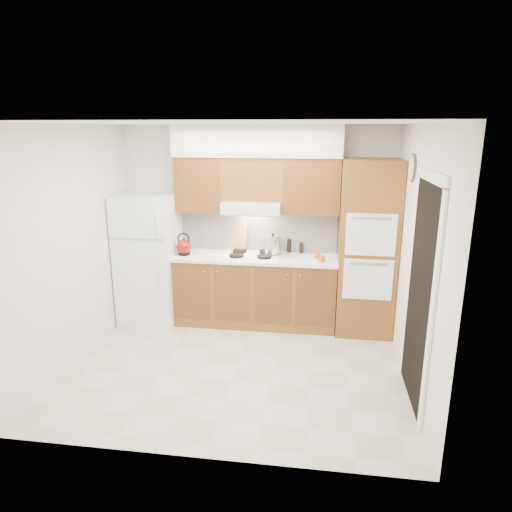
{
  "coord_description": "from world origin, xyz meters",
  "views": [
    {
      "loc": [
        0.84,
        -4.49,
        2.54
      ],
      "look_at": [
        0.14,
        0.45,
        1.15
      ],
      "focal_mm": 32.0,
      "sensor_mm": 36.0,
      "label": 1
    }
  ],
  "objects": [
    {
      "name": "upper_cab_right",
      "position": [
        0.72,
        1.33,
        1.85
      ],
      "size": [
        0.73,
        0.33,
        0.7
      ],
      "primitive_type": "cube",
      "color": "brown",
      "rests_on": "wall_back"
    },
    {
      "name": "wall_left",
      "position": [
        -1.8,
        0.0,
        1.3
      ],
      "size": [
        0.02,
        3.0,
        2.6
      ],
      "primitive_type": "cube",
      "color": "silver",
      "rests_on": "floor"
    },
    {
      "name": "ceiling",
      "position": [
        0.0,
        0.0,
        2.6
      ],
      "size": [
        3.6,
        3.6,
        0.0
      ],
      "primitive_type": "plane",
      "color": "white",
      "rests_on": "wall_back"
    },
    {
      "name": "doorway",
      "position": [
        1.79,
        -0.35,
        1.05
      ],
      "size": [
        0.02,
        0.9,
        2.1
      ],
      "primitive_type": "cube",
      "color": "black",
      "rests_on": "floor"
    },
    {
      "name": "range_hood",
      "position": [
        -0.02,
        1.27,
        1.57
      ],
      "size": [
        0.75,
        0.45,
        0.15
      ],
      "primitive_type": "cube",
      "color": "silver",
      "rests_on": "wall_back"
    },
    {
      "name": "fridge",
      "position": [
        -1.41,
        1.14,
        0.86
      ],
      "size": [
        0.75,
        0.72,
        1.72
      ],
      "primitive_type": "cube",
      "color": "white",
      "rests_on": "floor"
    },
    {
      "name": "soffit",
      "position": [
        0.03,
        1.32,
        2.4
      ],
      "size": [
        2.13,
        0.36,
        0.4
      ],
      "primitive_type": "cube",
      "color": "silver",
      "rests_on": "wall_back"
    },
    {
      "name": "cutting_board",
      "position": [
        -0.28,
        1.45,
        1.14
      ],
      "size": [
        0.33,
        0.21,
        0.41
      ],
      "primitive_type": "cube",
      "rotation": [
        -0.21,
        0.0,
        -0.38
      ],
      "color": "tan",
      "rests_on": "countertop"
    },
    {
      "name": "wall_right",
      "position": [
        1.8,
        0.0,
        1.3
      ],
      "size": [
        0.02,
        3.0,
        2.6
      ],
      "primitive_type": "cube",
      "color": "silver",
      "rests_on": "floor"
    },
    {
      "name": "condiment_b",
      "position": [
        0.45,
        1.45,
        1.03
      ],
      "size": [
        0.07,
        0.07,
        0.18
      ],
      "primitive_type": "cylinder",
      "rotation": [
        0.0,
        0.0,
        -0.2
      ],
      "color": "black",
      "rests_on": "countertop"
    },
    {
      "name": "backsplash",
      "position": [
        0.02,
        1.49,
        1.22
      ],
      "size": [
        2.11,
        0.03,
        0.56
      ],
      "primitive_type": "cube",
      "color": "white",
      "rests_on": "countertop"
    },
    {
      "name": "oven_cabinet",
      "position": [
        1.44,
        1.18,
        1.1
      ],
      "size": [
        0.7,
        0.65,
        2.2
      ],
      "primitive_type": "cube",
      "color": "brown",
      "rests_on": "floor"
    },
    {
      "name": "upper_cab_over_hood",
      "position": [
        -0.02,
        1.33,
        1.92
      ],
      "size": [
        0.75,
        0.33,
        0.55
      ],
      "primitive_type": "cube",
      "color": "brown",
      "rests_on": "range_hood"
    },
    {
      "name": "floor",
      "position": [
        0.0,
        0.0,
        0.0
      ],
      "size": [
        3.6,
        3.6,
        0.0
      ],
      "primitive_type": "plane",
      "color": "#BAB0A3",
      "rests_on": "ground"
    },
    {
      "name": "kettle",
      "position": [
        -0.91,
        1.11,
        1.05
      ],
      "size": [
        0.21,
        0.21,
        0.2
      ],
      "primitive_type": "sphere",
      "rotation": [
        0.0,
        0.0,
        -0.06
      ],
      "color": "maroon",
      "rests_on": "countertop"
    },
    {
      "name": "orange_near",
      "position": [
        0.88,
        1.05,
        0.98
      ],
      "size": [
        0.09,
        0.09,
        0.09
      ],
      "primitive_type": "sphere",
      "rotation": [
        0.0,
        0.0,
        -0.08
      ],
      "color": "#FF590D",
      "rests_on": "countertop"
    },
    {
      "name": "orange_far",
      "position": [
        0.83,
        1.19,
        0.98
      ],
      "size": [
        0.09,
        0.09,
        0.08
      ],
      "primitive_type": "sphere",
      "rotation": [
        0.0,
        0.0,
        -0.09
      ],
      "color": "#D5570B",
      "rests_on": "countertop"
    },
    {
      "name": "base_cabinets",
      "position": [
        0.02,
        1.2,
        0.45
      ],
      "size": [
        2.11,
        0.6,
        0.9
      ],
      "primitive_type": "cube",
      "color": "brown",
      "rests_on": "floor"
    },
    {
      "name": "wall_clock",
      "position": [
        1.79,
        0.55,
        2.15
      ],
      "size": [
        0.02,
        0.3,
        0.3
      ],
      "primitive_type": "cylinder",
      "rotation": [
        0.0,
        1.57,
        0.0
      ],
      "color": "#3F3833",
      "rests_on": "wall_right"
    },
    {
      "name": "condiment_c",
      "position": [
        0.61,
        1.42,
        1.01
      ],
      "size": [
        0.06,
        0.06,
        0.15
      ],
      "primitive_type": "cylinder",
      "rotation": [
        0.0,
        0.0,
        -0.12
      ],
      "color": "black",
      "rests_on": "countertop"
    },
    {
      "name": "countertop",
      "position": [
        0.03,
        1.19,
        0.92
      ],
      "size": [
        2.13,
        0.62,
        0.04
      ],
      "primitive_type": "cube",
      "color": "white",
      "rests_on": "base_cabinets"
    },
    {
      "name": "condiment_a",
      "position": [
        0.29,
        1.4,
        1.04
      ],
      "size": [
        0.07,
        0.07,
        0.2
      ],
      "primitive_type": "cylinder",
      "rotation": [
        0.0,
        0.0,
        -0.4
      ],
      "color": "black",
      "rests_on": "countertop"
    },
    {
      "name": "wall_back",
      "position": [
        0.0,
        1.5,
        1.3
      ],
      "size": [
        3.6,
        0.02,
        2.6
      ],
      "primitive_type": "cube",
      "color": "silver",
      "rests_on": "floor"
    },
    {
      "name": "upper_cab_left",
      "position": [
        -0.71,
        1.33,
        1.85
      ],
      "size": [
        0.63,
        0.33,
        0.7
      ],
      "primitive_type": "cube",
      "color": "brown",
      "rests_on": "wall_back"
    },
    {
      "name": "cooktop",
      "position": [
        -0.02,
        1.21,
        0.95
      ],
      "size": [
        0.74,
        0.5,
        0.01
      ],
      "primitive_type": "cube",
      "color": "white",
      "rests_on": "countertop"
    },
    {
      "name": "stock_pot",
      "position": [
        0.24,
        1.29,
        1.08
      ],
      "size": [
        0.25,
        0.25,
        0.22
      ],
      "primitive_type": "cylinder",
      "rotation": [
        0.0,
        0.0,
        -0.2
      ],
      "color": "silver",
      "rests_on": "cooktop"
    }
  ]
}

